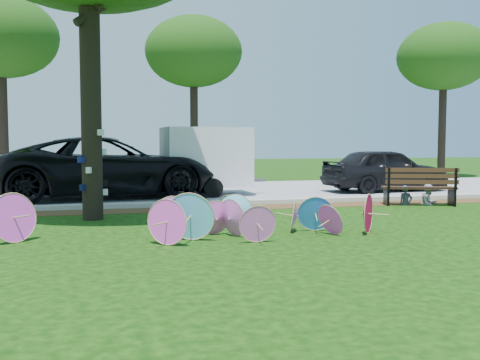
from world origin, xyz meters
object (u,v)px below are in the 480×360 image
object	(u,v)px
dark_pickup	(385,170)
person_right	(429,185)
parasol_pile	(216,216)
park_bench	(419,187)
black_van	(108,167)
cargo_trailer	(206,157)
person_left	(406,186)

from	to	relation	value
dark_pickup	person_right	distance (m)	3.99
parasol_pile	park_bench	bearing A→B (deg)	28.70
parasol_pile	park_bench	size ratio (longest dim) A/B	3.57
black_van	person_right	xyz separation A→B (m)	(8.47, -3.97, -0.39)
black_van	dark_pickup	world-z (taller)	black_van
cargo_trailer	person_left	size ratio (longest dim) A/B	2.58
person_left	black_van	bearing A→B (deg)	154.69
person_left	person_right	world-z (taller)	person_right
parasol_pile	dark_pickup	xyz separation A→B (m)	(7.46, 7.38, 0.38)
person_left	cargo_trailer	bearing A→B (deg)	141.52
black_van	parasol_pile	bearing A→B (deg)	-173.83
cargo_trailer	park_bench	size ratio (longest dim) A/B	1.38
dark_pickup	cargo_trailer	size ratio (longest dim) A/B	1.65
dark_pickup	park_bench	size ratio (longest dim) A/B	2.27
dark_pickup	cargo_trailer	world-z (taller)	cargo_trailer
black_van	park_bench	size ratio (longest dim) A/B	3.47
black_van	dark_pickup	distance (m)	9.32
black_van	person_right	bearing A→B (deg)	-122.93
person_left	park_bench	bearing A→B (deg)	-6.38
dark_pickup	person_right	bearing A→B (deg)	162.81
cargo_trailer	park_bench	distance (m)	6.51
cargo_trailer	black_van	bearing A→B (deg)	176.94
parasol_pile	park_bench	xyz separation A→B (m)	(6.26, 3.43, 0.14)
person_right	cargo_trailer	bearing A→B (deg)	130.50
parasol_pile	black_van	size ratio (longest dim) A/B	1.03
cargo_trailer	person_left	xyz separation A→B (m)	(4.71, -3.98, -0.71)
person_right	dark_pickup	bearing A→B (deg)	64.55
parasol_pile	person_left	world-z (taller)	person_left
park_bench	person_left	distance (m)	0.35
black_van	dark_pickup	xyz separation A→B (m)	(9.32, -0.07, -0.18)
black_van	person_right	world-z (taller)	black_van
dark_pickup	person_left	xyz separation A→B (m)	(-1.55, -3.90, -0.23)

